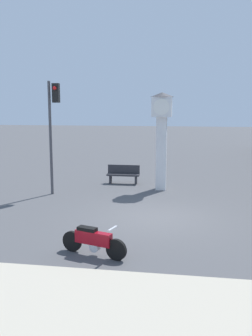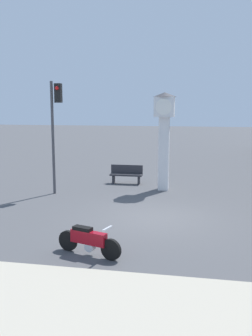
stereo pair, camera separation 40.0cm
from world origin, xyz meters
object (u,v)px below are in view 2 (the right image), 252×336
traffic_light (55,118)px  bench (126,174)px  clock_tower (164,126)px  motorcycle (89,240)px

traffic_light → bench: size_ratio=3.04×
clock_tower → bench: clock_tower is taller
clock_tower → traffic_light: bearing=-159.8°
clock_tower → bench: bearing=151.6°
clock_tower → motorcycle: bearing=-98.5°
motorcycle → traffic_light: 7.78m
motorcycle → clock_tower: (1.20, 8.08, 2.53)m
traffic_light → bench: 4.69m
motorcycle → clock_tower: size_ratio=0.41×
motorcycle → bench: bearing=112.2°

